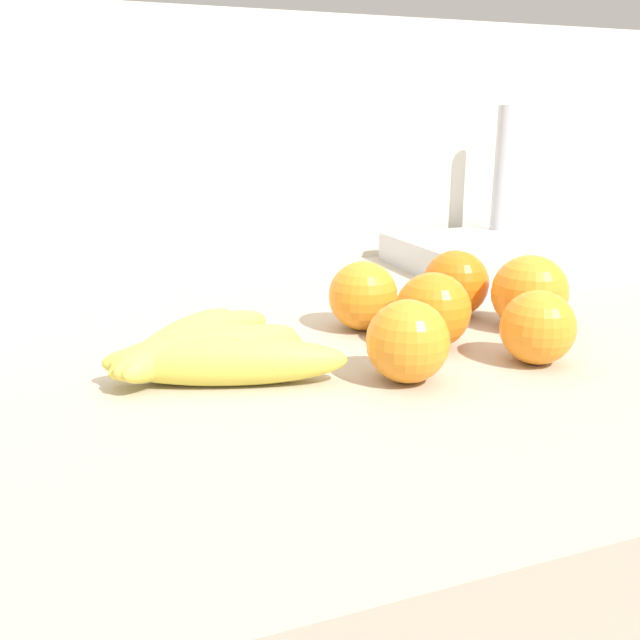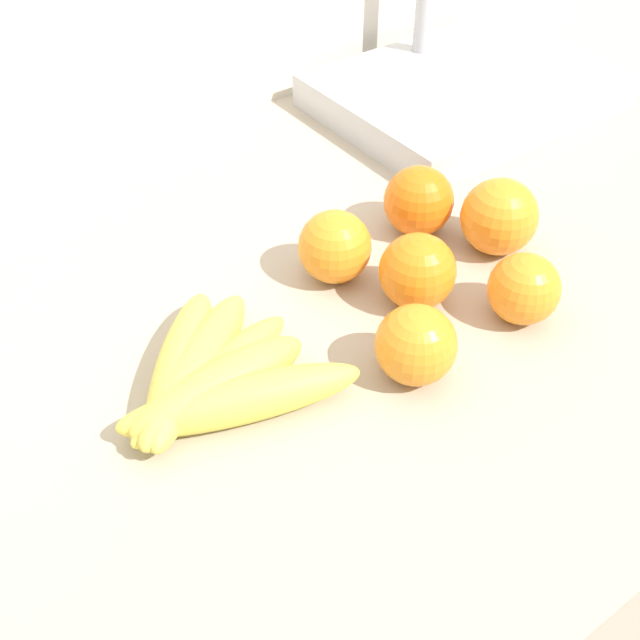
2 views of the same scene
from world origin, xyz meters
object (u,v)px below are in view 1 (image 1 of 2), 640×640
(orange_right, at_px, (538,327))
(orange_back_right, at_px, (408,341))
(sink_basin, at_px, (533,252))
(banana_bunch, at_px, (206,350))
(orange_center, at_px, (455,283))
(orange_far_right, at_px, (363,296))
(orange_back_left, at_px, (433,310))
(orange_front, at_px, (530,293))

(orange_right, xyz_separation_m, orange_back_right, (-0.13, 0.00, 0.00))
(orange_back_right, distance_m, sink_basin, 0.51)
(banana_bunch, distance_m, orange_right, 0.29)
(orange_center, height_order, orange_far_right, orange_center)
(orange_back_left, relative_size, sink_basin, 0.19)
(orange_front, xyz_separation_m, orange_right, (-0.06, -0.09, -0.01))
(orange_back_left, relative_size, orange_right, 1.09)
(orange_back_left, bearing_deg, orange_center, 48.17)
(sink_basin, bearing_deg, orange_right, -126.94)
(banana_bunch, relative_size, orange_back_left, 2.81)
(orange_far_right, bearing_deg, orange_center, 5.52)
(orange_far_right, xyz_separation_m, orange_back_right, (-0.03, -0.15, -0.00))
(orange_right, distance_m, orange_back_right, 0.13)
(orange_back_left, bearing_deg, banana_bunch, 178.13)
(orange_center, xyz_separation_m, orange_back_left, (-0.08, -0.09, -0.00))
(orange_back_left, height_order, orange_right, orange_back_left)
(orange_far_right, relative_size, orange_right, 1.08)
(orange_back_left, bearing_deg, orange_right, -48.55)
(orange_back_left, height_order, sink_basin, sink_basin)
(orange_center, distance_m, orange_right, 0.16)
(banana_bunch, bearing_deg, orange_center, 15.13)
(orange_far_right, distance_m, orange_right, 0.18)
(banana_bunch, relative_size, orange_front, 2.60)
(orange_back_left, bearing_deg, orange_front, 7.21)
(banana_bunch, height_order, orange_far_right, orange_far_right)
(orange_front, height_order, sink_basin, sink_basin)
(orange_far_right, height_order, orange_right, orange_far_right)
(orange_center, height_order, orange_back_left, same)
(orange_right, bearing_deg, orange_back_left, 131.45)
(banana_bunch, bearing_deg, orange_front, 1.41)
(orange_back_left, xyz_separation_m, orange_back_right, (-0.06, -0.07, -0.00))
(orange_front, height_order, orange_far_right, orange_front)
(orange_center, distance_m, orange_back_left, 0.12)
(orange_center, height_order, orange_right, orange_center)
(orange_back_left, bearing_deg, orange_back_right, -131.91)
(orange_center, bearing_deg, orange_front, -58.24)
(orange_center, relative_size, orange_front, 0.94)
(orange_center, relative_size, orange_back_left, 1.01)
(banana_bunch, xyz_separation_m, orange_center, (0.30, 0.08, 0.02))
(orange_far_right, bearing_deg, orange_back_left, -62.64)
(banana_bunch, height_order, orange_center, orange_center)
(orange_right, bearing_deg, banana_bunch, 164.13)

